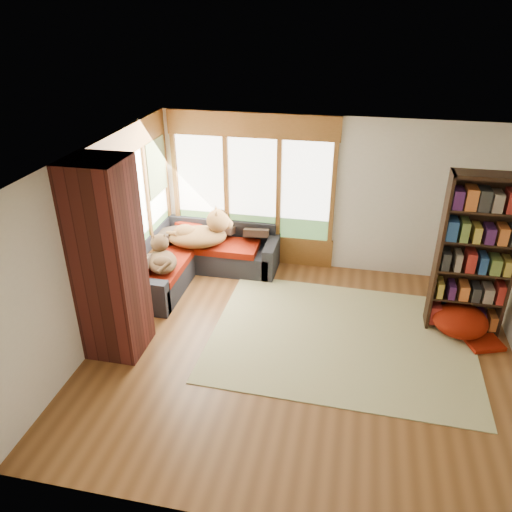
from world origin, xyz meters
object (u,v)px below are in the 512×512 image
at_px(area_rug, 341,337).
at_px(sectional_sofa, 198,260).
at_px(pouf, 460,320).
at_px(dog_tan, 203,228).
at_px(dog_brindle, 161,253).
at_px(bookshelf, 475,256).
at_px(brick_chimney, 108,261).

bearing_deg(area_rug, sectional_sofa, 153.06).
xyz_separation_m(pouf, dog_tan, (-4.01, 0.95, 0.60)).
height_order(sectional_sofa, dog_tan, dog_tan).
bearing_deg(dog_brindle, area_rug, -127.67).
height_order(bookshelf, dog_tan, bookshelf).
xyz_separation_m(brick_chimney, dog_brindle, (0.09, 1.37, -0.56)).
height_order(sectional_sofa, pouf, sectional_sofa).
relative_size(brick_chimney, sectional_sofa, 1.18).
xyz_separation_m(pouf, dog_brindle, (-4.41, 0.11, 0.52)).
relative_size(area_rug, pouf, 4.78).
height_order(area_rug, dog_tan, dog_tan).
bearing_deg(dog_tan, pouf, -31.93).
height_order(brick_chimney, dog_brindle, brick_chimney).
bearing_deg(dog_tan, bookshelf, -29.99).
relative_size(sectional_sofa, pouf, 2.96).
relative_size(pouf, dog_brindle, 0.90).
height_order(sectional_sofa, dog_brindle, dog_brindle).
bearing_deg(sectional_sofa, brick_chimney, -97.70).
xyz_separation_m(area_rug, pouf, (1.60, 0.47, 0.21)).
distance_m(sectional_sofa, pouf, 4.13).
bearing_deg(dog_tan, brick_chimney, -121.00).
xyz_separation_m(brick_chimney, bookshelf, (4.54, 1.40, -0.16)).
bearing_deg(bookshelf, pouf, -106.56).
distance_m(brick_chimney, bookshelf, 4.75).
bearing_deg(area_rug, dog_brindle, 168.41).
bearing_deg(brick_chimney, dog_brindle, 86.08).
height_order(brick_chimney, pouf, brick_chimney).
xyz_separation_m(sectional_sofa, bookshelf, (4.09, -0.65, 0.84)).
relative_size(pouf, dog_tan, 0.66).
bearing_deg(dog_tan, sectional_sofa, -122.98).
height_order(brick_chimney, sectional_sofa, brick_chimney).
bearing_deg(bookshelf, sectional_sofa, 171.04).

